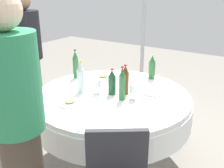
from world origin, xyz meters
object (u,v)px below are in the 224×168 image
(bottle_green_far, at_px, (76,65))
(bottle_green_east, at_px, (122,84))
(bottle_dark_green_left, at_px, (112,83))
(bottle_clear_front, at_px, (81,78))
(plate_rear, at_px, (70,103))
(plate_outer, at_px, (103,77))
(person_left, at_px, (29,62))
(wine_glass_west, at_px, (133,89))
(person_right, at_px, (18,125))
(bottle_brown_right, at_px, (125,80))
(dining_table, at_px, (112,108))
(wine_glass_far, at_px, (97,84))
(bottle_green_west, at_px, (152,68))

(bottle_green_far, height_order, bottle_green_east, bottle_green_far)
(bottle_dark_green_left, bearing_deg, bottle_green_east, 69.18)
(bottle_clear_front, height_order, plate_rear, bottle_clear_front)
(plate_outer, bearing_deg, person_left, -69.44)
(wine_glass_west, distance_m, person_right, 1.08)
(plate_rear, bearing_deg, person_left, -111.95)
(bottle_brown_right, bearing_deg, dining_table, -51.03)
(bottle_clear_front, bearing_deg, person_right, 15.78)
(bottle_brown_right, bearing_deg, plate_rear, -31.56)
(dining_table, height_order, wine_glass_west, wine_glass_west)
(dining_table, height_order, wine_glass_far, wine_glass_far)
(bottle_clear_front, distance_m, plate_outer, 0.47)
(bottle_brown_right, distance_m, bottle_green_west, 0.53)
(bottle_green_west, xyz_separation_m, plate_outer, (0.28, -0.46, -0.11))
(bottle_green_east, bearing_deg, wine_glass_far, -89.49)
(bottle_green_west, distance_m, bottle_green_east, 0.66)
(bottle_green_east, distance_m, plate_outer, 0.62)
(wine_glass_far, bearing_deg, person_left, -93.72)
(plate_outer, height_order, person_right, person_right)
(wine_glass_far, bearing_deg, bottle_dark_green_left, 113.75)
(bottle_dark_green_left, height_order, person_left, person_left)
(plate_rear, bearing_deg, wine_glass_west, 134.08)
(bottle_green_far, bearing_deg, dining_table, 73.55)
(bottle_green_west, bearing_deg, person_right, -4.95)
(wine_glass_far, xyz_separation_m, person_right, (0.98, 0.11, 0.07))
(wine_glass_west, xyz_separation_m, plate_outer, (-0.32, -0.55, -0.09))
(bottle_green_east, bearing_deg, plate_outer, -128.87)
(bottle_clear_front, bearing_deg, wine_glass_far, 113.62)
(bottle_brown_right, xyz_separation_m, bottle_clear_front, (0.20, -0.37, 0.01))
(bottle_dark_green_left, distance_m, plate_rear, 0.44)
(bottle_green_east, xyz_separation_m, plate_rear, (0.33, -0.33, -0.13))
(person_left, bearing_deg, bottle_green_west, -64.88)
(bottle_green_east, bearing_deg, bottle_green_west, -178.60)
(dining_table, height_order, bottle_clear_front, bottle_clear_front)
(bottle_dark_green_left, height_order, bottle_green_west, bottle_green_west)
(bottle_brown_right, height_order, plate_outer, bottle_brown_right)
(bottle_clear_front, height_order, bottle_green_east, bottle_clear_front)
(bottle_dark_green_left, bearing_deg, bottle_green_west, 168.19)
(wine_glass_west, height_order, person_right, person_right)
(plate_outer, bearing_deg, bottle_green_far, -59.78)
(bottle_dark_green_left, xyz_separation_m, person_right, (1.04, -0.02, 0.04))
(plate_outer, bearing_deg, bottle_clear_front, 6.90)
(plate_rear, bearing_deg, bottle_green_far, -144.24)
(bottle_dark_green_left, xyz_separation_m, wine_glass_far, (0.06, -0.13, -0.02))
(bottle_clear_front, xyz_separation_m, wine_glass_west, (-0.13, 0.50, -0.05))
(bottle_brown_right, relative_size, person_right, 0.17)
(bottle_green_far, height_order, bottle_green_west, bottle_green_far)
(bottle_brown_right, distance_m, plate_rear, 0.56)
(bottle_green_east, bearing_deg, dining_table, -110.90)
(bottle_clear_front, distance_m, plate_rear, 0.31)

